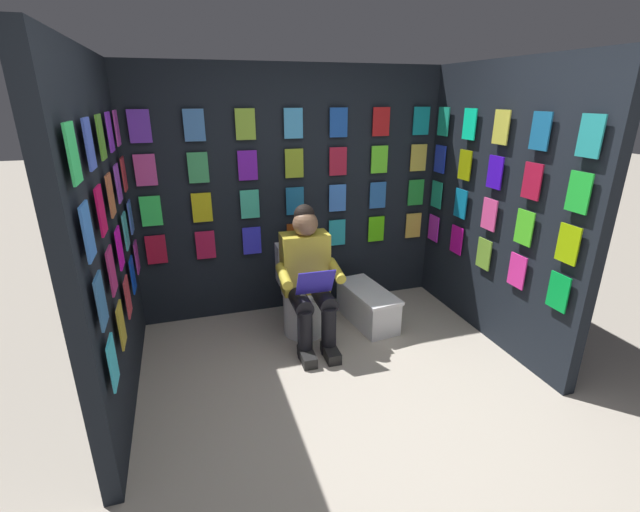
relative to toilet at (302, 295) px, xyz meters
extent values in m
plane|color=#B2A899|center=(-0.06, 1.52, -0.33)|extent=(30.00, 30.00, 0.00)
cube|color=black|center=(-0.06, -0.53, 0.82)|extent=(3.02, 0.10, 2.30)
cube|color=#B61231|center=(1.21, -0.44, 0.42)|extent=(0.17, 0.01, 0.26)
cube|color=#B81341|center=(0.79, -0.44, 0.42)|extent=(0.17, 0.01, 0.26)
cube|color=#2F2FEC|center=(0.36, -0.44, 0.42)|extent=(0.17, 0.01, 0.26)
cube|color=#973B10|center=(-0.06, -0.44, 0.42)|extent=(0.17, 0.01, 0.26)
cube|color=#1FA1B7|center=(-0.48, -0.44, 0.42)|extent=(0.17, 0.01, 0.26)
cube|color=#54D70F|center=(-0.91, -0.44, 0.42)|extent=(0.17, 0.01, 0.26)
cube|color=gold|center=(-1.33, -0.44, 0.42)|extent=(0.17, 0.01, 0.26)
cube|color=#31E656|center=(1.21, -0.44, 0.77)|extent=(0.17, 0.01, 0.26)
cube|color=gold|center=(0.79, -0.44, 0.77)|extent=(0.17, 0.01, 0.26)
cube|color=#38C2A0|center=(0.36, -0.44, 0.77)|extent=(0.17, 0.01, 0.26)
cube|color=#166097|center=(-0.06, -0.44, 0.77)|extent=(0.17, 0.01, 0.26)
cube|color=#3674DD|center=(-0.48, -0.44, 0.77)|extent=(0.17, 0.01, 0.26)
cube|color=#2762B4|center=(-0.91, -0.44, 0.77)|extent=(0.17, 0.01, 0.26)
cube|color=green|center=(-1.33, -0.44, 0.77)|extent=(0.17, 0.01, 0.26)
cube|color=#C64097|center=(1.21, -0.44, 1.12)|extent=(0.17, 0.01, 0.26)
cube|color=#369D5A|center=(0.79, -0.44, 1.12)|extent=(0.17, 0.01, 0.26)
cube|color=#6D17B8|center=(0.36, -0.44, 1.12)|extent=(0.17, 0.01, 0.26)
cube|color=#89A323|center=(-0.06, -0.44, 1.12)|extent=(0.17, 0.01, 0.26)
cube|color=#AA1933|center=(-0.48, -0.44, 1.12)|extent=(0.17, 0.01, 0.26)
cube|color=#64E129|center=(-0.91, -0.44, 1.12)|extent=(0.17, 0.01, 0.26)
cube|color=gold|center=(-1.33, -0.44, 1.12)|extent=(0.17, 0.01, 0.26)
cube|color=#6731BE|center=(1.21, -0.44, 1.47)|extent=(0.17, 0.01, 0.26)
cube|color=#3C73B8|center=(0.79, -0.44, 1.47)|extent=(0.17, 0.01, 0.26)
cube|color=#86B432|center=(0.36, -0.44, 1.47)|extent=(0.17, 0.01, 0.26)
cube|color=#41A0E0|center=(-0.06, -0.44, 1.47)|extent=(0.17, 0.01, 0.26)
cube|color=#1A4DB2|center=(-0.48, -0.44, 1.47)|extent=(0.17, 0.01, 0.26)
cube|color=red|center=(-0.91, -0.44, 1.47)|extent=(0.17, 0.01, 0.26)
cube|color=teal|center=(-1.33, -0.44, 1.47)|extent=(0.17, 0.01, 0.26)
cube|color=black|center=(-1.57, 0.52, 0.82)|extent=(0.10, 2.00, 2.30)
cube|color=#B422BE|center=(-1.48, -0.29, 0.42)|extent=(0.01, 0.17, 0.26)
cube|color=#C90E95|center=(-1.48, 0.11, 0.42)|extent=(0.01, 0.17, 0.26)
cube|color=olive|center=(-1.48, 0.52, 0.42)|extent=(0.01, 0.17, 0.26)
cube|color=#E72C93|center=(-1.48, 0.93, 0.42)|extent=(0.01, 0.17, 0.26)
cube|color=#0AA039|center=(-1.48, 1.33, 0.42)|extent=(0.01, 0.17, 0.26)
cube|color=#1C9172|center=(-1.48, -0.29, 0.77)|extent=(0.01, 0.17, 0.26)
cube|color=#0D6C98|center=(-1.48, 0.11, 0.77)|extent=(0.01, 0.17, 0.26)
cube|color=#E8458E|center=(-1.48, 0.52, 0.77)|extent=(0.01, 0.17, 0.26)
cube|color=#48C824|center=(-1.48, 0.93, 0.77)|extent=(0.01, 0.17, 0.26)
cube|color=#8CB509|center=(-1.48, 1.33, 0.77)|extent=(0.01, 0.17, 0.26)
cube|color=#192EBA|center=(-1.48, -0.29, 1.12)|extent=(0.01, 0.17, 0.26)
cube|color=#7F8C08|center=(-1.48, 0.11, 1.12)|extent=(0.01, 0.17, 0.26)
cube|color=#370DC6|center=(-1.48, 0.52, 1.12)|extent=(0.01, 0.17, 0.26)
cube|color=#A5132F|center=(-1.48, 0.93, 1.12)|extent=(0.01, 0.17, 0.26)
cube|color=green|center=(-1.48, 1.33, 1.12)|extent=(0.01, 0.17, 0.26)
cube|color=#1A9E7A|center=(-1.48, -0.29, 1.47)|extent=(0.01, 0.17, 0.26)
cube|color=#0CE9A3|center=(-1.48, 0.11, 1.47)|extent=(0.01, 0.17, 0.26)
cube|color=gold|center=(-1.48, 0.52, 1.47)|extent=(0.01, 0.17, 0.26)
cube|color=#185F91|center=(-1.48, 0.93, 1.47)|extent=(0.01, 0.17, 0.26)
cube|color=teal|center=(-1.48, 1.33, 1.47)|extent=(0.01, 0.17, 0.26)
cube|color=black|center=(1.45, 0.52, 0.82)|extent=(0.10, 2.00, 2.30)
cube|color=#39D0EE|center=(1.36, 1.33, 0.42)|extent=(0.01, 0.17, 0.26)
cube|color=gold|center=(1.36, 0.93, 0.42)|extent=(0.01, 0.17, 0.26)
cube|color=#D43B48|center=(1.36, 0.52, 0.42)|extent=(0.01, 0.17, 0.26)
cube|color=blue|center=(1.36, 0.11, 0.42)|extent=(0.01, 0.17, 0.26)
cube|color=#BB33B0|center=(1.36, -0.29, 0.42)|extent=(0.01, 0.17, 0.26)
cube|color=teal|center=(1.36, 1.33, 0.77)|extent=(0.01, 0.17, 0.26)
cube|color=#B4286F|center=(1.36, 0.93, 0.77)|extent=(0.01, 0.17, 0.26)
cube|color=#E410C5|center=(1.36, 0.52, 0.77)|extent=(0.01, 0.17, 0.26)
cube|color=#3EAABA|center=(1.36, 0.11, 0.77)|extent=(0.01, 0.17, 0.26)
cube|color=#4368DA|center=(1.36, -0.29, 0.77)|extent=(0.01, 0.17, 0.26)
cube|color=#3A7BE1|center=(1.36, 1.33, 1.12)|extent=(0.01, 0.17, 0.26)
cube|color=#D50D52|center=(1.36, 0.93, 1.12)|extent=(0.01, 0.17, 0.26)
cube|color=#CA6940|center=(1.36, 0.52, 1.12)|extent=(0.01, 0.17, 0.26)
cube|color=#9B41D5|center=(1.36, 0.11, 1.12)|extent=(0.01, 0.17, 0.26)
cube|color=#BE2F36|center=(1.36, -0.29, 1.12)|extent=(0.01, 0.17, 0.26)
cube|color=#37E16E|center=(1.36, 1.33, 1.47)|extent=(0.01, 0.17, 0.26)
cube|color=#4766E3|center=(1.36, 0.93, 1.47)|extent=(0.01, 0.17, 0.26)
cube|color=#59A12D|center=(1.36, 0.52, 1.47)|extent=(0.01, 0.17, 0.26)
cube|color=#8B2FE3|center=(1.36, 0.11, 1.47)|extent=(0.01, 0.17, 0.26)
cube|color=#C23EB8|center=(1.36, -0.29, 1.47)|extent=(0.01, 0.17, 0.26)
cylinder|color=white|center=(0.00, 0.08, -0.13)|extent=(0.38, 0.38, 0.40)
cylinder|color=white|center=(0.00, 0.08, 0.09)|extent=(0.41, 0.41, 0.02)
cube|color=white|center=(0.00, -0.18, 0.25)|extent=(0.38, 0.19, 0.36)
cylinder|color=white|center=(0.00, -0.09, 0.25)|extent=(0.39, 0.08, 0.39)
cube|color=gold|center=(0.00, 0.11, 0.36)|extent=(0.41, 0.23, 0.52)
sphere|color=brown|center=(0.00, 0.14, 0.71)|extent=(0.21, 0.21, 0.21)
sphere|color=black|center=(0.00, 0.11, 0.78)|extent=(0.17, 0.17, 0.17)
cylinder|color=black|center=(-0.09, 0.31, 0.11)|extent=(0.16, 0.40, 0.15)
cylinder|color=black|center=(0.11, 0.30, 0.11)|extent=(0.16, 0.40, 0.15)
cylinder|color=black|center=(-0.09, 0.49, -0.11)|extent=(0.12, 0.12, 0.42)
cylinder|color=black|center=(0.11, 0.48, -0.11)|extent=(0.12, 0.12, 0.42)
cube|color=black|center=(-0.09, 0.55, -0.28)|extent=(0.12, 0.26, 0.09)
cube|color=black|center=(0.11, 0.54, -0.28)|extent=(0.12, 0.26, 0.09)
cylinder|color=gold|center=(-0.21, 0.29, 0.33)|extent=(0.09, 0.31, 0.13)
cylinder|color=gold|center=(0.23, 0.28, 0.33)|extent=(0.09, 0.31, 0.13)
cube|color=#322AC1|center=(0.01, 0.45, 0.32)|extent=(0.30, 0.14, 0.23)
cube|color=silver|center=(-0.61, 0.08, -0.17)|extent=(0.38, 0.73, 0.30)
cube|color=white|center=(-0.61, 0.08, -0.01)|extent=(0.40, 0.76, 0.03)
camera|label=1|loc=(0.92, 3.47, 1.70)|focal=24.58mm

